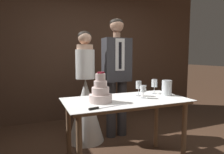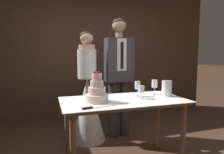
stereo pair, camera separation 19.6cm
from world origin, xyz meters
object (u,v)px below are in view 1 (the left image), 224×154
(tiered_cake, at_px, (100,92))
(groom, at_px, (117,71))
(bride, at_px, (86,102))
(wine_glass_middle, at_px, (143,89))
(wine_glass_far, at_px, (139,86))
(hurricane_candle, at_px, (167,88))
(wine_glass_near, at_px, (154,83))
(cake_table, at_px, (126,108))
(cake_knife, at_px, (101,107))

(tiered_cake, xyz_separation_m, groom, (0.57, 0.87, 0.15))
(tiered_cake, relative_size, bride, 0.20)
(wine_glass_middle, xyz_separation_m, wine_glass_far, (0.02, 0.14, 0.02))
(hurricane_candle, bearing_deg, wine_glass_middle, -174.69)
(wine_glass_near, xyz_separation_m, groom, (-0.23, 0.69, 0.12))
(cake_table, distance_m, hurricane_candle, 0.60)
(bride, bearing_deg, wine_glass_near, -43.08)
(cake_table, xyz_separation_m, hurricane_candle, (0.57, 0.01, 0.19))
(wine_glass_middle, relative_size, groom, 0.08)
(cake_knife, distance_m, hurricane_candle, 1.01)
(cake_knife, height_order, wine_glass_near, wine_glass_near)
(cake_table, distance_m, wine_glass_far, 0.34)
(hurricane_candle, bearing_deg, bride, 134.59)
(cake_knife, relative_size, wine_glass_far, 2.30)
(bride, bearing_deg, hurricane_candle, -45.41)
(bride, bearing_deg, wine_glass_far, -56.85)
(wine_glass_far, relative_size, bride, 0.11)
(wine_glass_far, xyz_separation_m, groom, (0.03, 0.74, 0.12))
(hurricane_candle, bearing_deg, cake_knife, -164.11)
(tiered_cake, relative_size, wine_glass_near, 1.73)
(cake_table, relative_size, groom, 0.76)
(hurricane_candle, xyz_separation_m, groom, (-0.32, 0.84, 0.16))
(cake_table, distance_m, cake_knife, 0.48)
(cake_table, distance_m, wine_glass_middle, 0.29)
(wine_glass_near, distance_m, wine_glass_middle, 0.33)
(wine_glass_middle, bearing_deg, bride, 118.05)
(wine_glass_near, xyz_separation_m, hurricane_candle, (0.09, -0.15, -0.04))
(cake_table, height_order, bride, bride)
(tiered_cake, xyz_separation_m, hurricane_candle, (0.89, 0.03, -0.02))
(wine_glass_middle, distance_m, hurricane_candle, 0.36)
(bride, bearing_deg, groom, -0.05)
(cake_table, xyz_separation_m, wine_glass_middle, (0.21, -0.02, 0.20))
(wine_glass_middle, bearing_deg, cake_table, 174.00)
(cake_knife, bearing_deg, wine_glass_far, 19.69)
(cake_table, bearing_deg, groom, 73.41)
(cake_knife, height_order, bride, bride)
(hurricane_candle, bearing_deg, wine_glass_near, 120.48)
(tiered_cake, bearing_deg, cake_knife, -107.44)
(hurricane_candle, height_order, bride, bride)
(tiered_cake, xyz_separation_m, bride, (0.06, 0.87, -0.30))
(wine_glass_near, relative_size, wine_glass_far, 1.02)
(wine_glass_middle, xyz_separation_m, hurricane_candle, (0.36, 0.03, -0.01))
(wine_glass_near, bearing_deg, groom, 108.72)
(cake_knife, relative_size, wine_glass_middle, 2.84)
(groom, bearing_deg, tiered_cake, -123.16)
(wine_glass_middle, height_order, groom, groom)
(cake_table, xyz_separation_m, wine_glass_near, (0.49, 0.16, 0.24))
(cake_table, bearing_deg, wine_glass_near, 17.87)
(cake_knife, height_order, hurricane_candle, hurricane_candle)
(wine_glass_near, bearing_deg, tiered_cake, -167.51)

